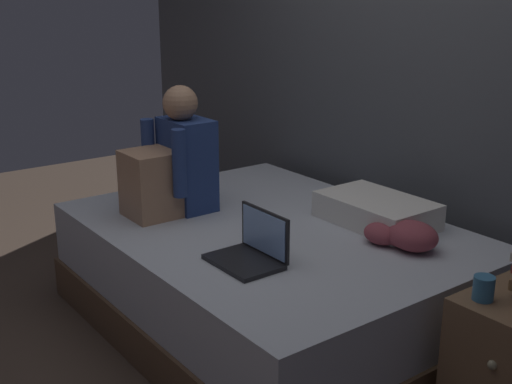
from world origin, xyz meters
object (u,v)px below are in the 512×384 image
at_px(laptop, 252,250).
at_px(mug, 484,288).
at_px(person_sitting, 172,165).
at_px(pillow, 376,211).
at_px(clothes_pile, 401,234).
at_px(bed, 270,276).

height_order(laptop, mug, laptop).
xyz_separation_m(person_sitting, mug, (1.65, 0.32, -0.15)).
bearing_deg(pillow, clothes_pile, -25.51).
bearing_deg(laptop, bed, 132.23).
distance_m(laptop, mug, 0.95).
bearing_deg(mug, bed, -177.38).
bearing_deg(bed, mug, 2.62).
distance_m(bed, mug, 1.23).
xyz_separation_m(bed, laptop, (0.30, -0.33, 0.33)).
distance_m(person_sitting, laptop, 0.81).
relative_size(pillow, clothes_pile, 1.64).
bearing_deg(bed, clothes_pile, 29.53).
bearing_deg(laptop, mug, 24.13).
xyz_separation_m(pillow, clothes_pile, (0.28, -0.13, -0.01)).
bearing_deg(mug, clothes_pile, 156.64).
distance_m(person_sitting, clothes_pile, 1.21).
bearing_deg(bed, person_sitting, -151.37).
relative_size(bed, person_sitting, 3.05).
bearing_deg(clothes_pile, bed, -150.47).
height_order(person_sitting, pillow, person_sitting).
bearing_deg(laptop, pillow, 91.61).
bearing_deg(bed, laptop, -47.77).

